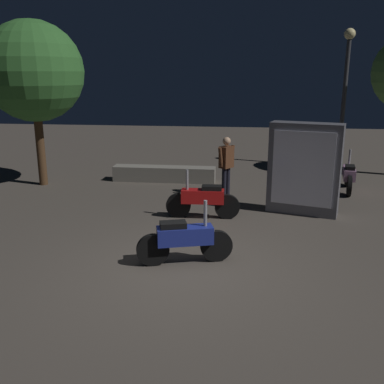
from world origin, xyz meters
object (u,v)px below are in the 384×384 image
object	(u,v)px
motorcycle_pink_parked_left	(349,176)
streetlamp_near	(346,80)
person_rider_beside	(226,161)
motorcycle_blue_foreground	(185,239)
kiosk_billboard	(304,169)
motorcycle_red_parked_right	(203,199)

from	to	relation	value
motorcycle_pink_parked_left	streetlamp_near	xyz separation A→B (m)	(0.38, 3.25, 2.50)
motorcycle_pink_parked_left	person_rider_beside	size ratio (longest dim) A/B	1.05
person_rider_beside	streetlamp_near	world-z (taller)	streetlamp_near
motorcycle_blue_foreground	kiosk_billboard	xyz separation A→B (m)	(2.34, 3.11, 0.61)
motorcycle_red_parked_right	person_rider_beside	distance (m)	2.04
motorcycle_blue_foreground	motorcycle_red_parked_right	size ratio (longest dim) A/B	0.98
motorcycle_blue_foreground	person_rider_beside	distance (m)	4.44
streetlamp_near	kiosk_billboard	distance (m)	6.03
motorcycle_pink_parked_left	kiosk_billboard	distance (m)	2.70
motorcycle_red_parked_right	kiosk_billboard	distance (m)	2.43
motorcycle_blue_foreground	kiosk_billboard	size ratio (longest dim) A/B	0.77
streetlamp_near	kiosk_billboard	size ratio (longest dim) A/B	2.17
person_rider_beside	motorcycle_red_parked_right	bearing A→B (deg)	112.91
motorcycle_blue_foreground	kiosk_billboard	distance (m)	3.94
person_rider_beside	kiosk_billboard	xyz separation A→B (m)	(1.83, -1.28, 0.12)
motorcycle_red_parked_right	person_rider_beside	xyz separation A→B (m)	(0.43, 1.94, 0.49)
motorcycle_pink_parked_left	motorcycle_red_parked_right	bearing A→B (deg)	136.08
motorcycle_pink_parked_left	motorcycle_blue_foreground	bearing A→B (deg)	153.19
streetlamp_near	motorcycle_red_parked_right	bearing A→B (deg)	-124.39
motorcycle_pink_parked_left	motorcycle_red_parked_right	size ratio (longest dim) A/B	0.99
motorcycle_blue_foreground	person_rider_beside	bearing A→B (deg)	67.30
kiosk_billboard	motorcycle_red_parked_right	bearing A→B (deg)	32.41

